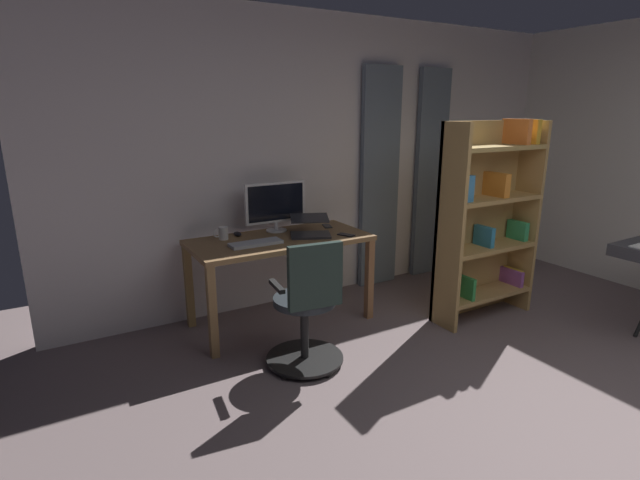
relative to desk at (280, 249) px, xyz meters
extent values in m
cube|color=silver|center=(-0.85, -0.50, 0.66)|extent=(5.41, 0.10, 2.63)
cube|color=slate|center=(-1.98, -0.39, 0.44)|extent=(0.39, 0.06, 2.19)
cube|color=slate|center=(-1.31, -0.39, 0.44)|extent=(0.44, 0.06, 2.19)
cube|color=olive|center=(0.00, 0.00, 0.08)|extent=(1.48, 0.70, 0.04)
cube|color=#8E5F3C|center=(-0.70, 0.31, -0.30)|extent=(0.06, 0.06, 0.71)
cube|color=olive|center=(0.70, 0.31, -0.30)|extent=(0.06, 0.06, 0.71)
cube|color=olive|center=(-0.70, -0.31, -0.30)|extent=(0.06, 0.06, 0.71)
cube|color=olive|center=(0.70, -0.31, -0.30)|extent=(0.06, 0.06, 0.71)
cylinder|color=black|center=(0.16, 0.72, -0.62)|extent=(0.56, 0.56, 0.02)
sphere|color=black|center=(-0.09, 0.75, -0.63)|extent=(0.05, 0.05, 0.05)
sphere|color=black|center=(0.06, 0.49, -0.63)|extent=(0.05, 0.05, 0.05)
sphere|color=black|center=(0.35, 0.55, -0.63)|extent=(0.05, 0.05, 0.05)
sphere|color=black|center=(0.39, 0.85, -0.63)|extent=(0.05, 0.05, 0.05)
sphere|color=black|center=(0.11, 0.98, -0.63)|extent=(0.05, 0.05, 0.05)
cylinder|color=black|center=(0.16, 0.72, -0.41)|extent=(0.06, 0.06, 0.42)
cylinder|color=#22282D|center=(0.16, 0.72, -0.17)|extent=(0.49, 0.49, 0.05)
cube|color=#1F2E28|center=(0.19, 0.92, 0.07)|extent=(0.38, 0.09, 0.44)
cube|color=black|center=(0.36, 0.70, -0.04)|extent=(0.07, 0.24, 0.03)
cube|color=black|center=(-0.04, 0.75, -0.04)|extent=(0.07, 0.24, 0.03)
cylinder|color=white|center=(-0.08, -0.23, 0.10)|extent=(0.18, 0.18, 0.01)
cylinder|color=white|center=(-0.08, -0.23, 0.14)|extent=(0.04, 0.04, 0.07)
cube|color=white|center=(-0.08, -0.23, 0.35)|extent=(0.56, 0.03, 0.35)
cube|color=black|center=(-0.08, -0.22, 0.35)|extent=(0.51, 0.01, 0.31)
cube|color=#B7BCC1|center=(0.25, 0.10, 0.11)|extent=(0.42, 0.15, 0.02)
cube|color=#232328|center=(-0.24, 0.08, 0.11)|extent=(0.39, 0.34, 0.02)
cube|color=#232328|center=(-0.29, -0.02, 0.23)|extent=(0.39, 0.34, 0.04)
ellipsoid|color=black|center=(0.28, -0.24, 0.11)|extent=(0.06, 0.10, 0.04)
cube|color=black|center=(-0.52, 0.21, 0.10)|extent=(0.13, 0.16, 0.01)
cube|color=black|center=(-0.54, -0.14, 0.10)|extent=(0.11, 0.16, 0.01)
cylinder|color=white|center=(0.42, -0.19, 0.15)|extent=(0.08, 0.08, 0.11)
torus|color=white|center=(0.47, -0.19, 0.15)|extent=(0.07, 0.01, 0.07)
cube|color=tan|center=(-2.06, 0.77, 0.19)|extent=(0.04, 0.30, 1.70)
cube|color=tan|center=(-1.14, 0.77, 0.19)|extent=(0.04, 0.30, 1.70)
cube|color=tan|center=(-1.60, 0.64, 0.19)|extent=(0.95, 0.04, 1.70)
cube|color=#AF874E|center=(-1.60, 0.77, -0.45)|extent=(0.88, 0.30, 0.04)
cube|color=#AD874A|center=(-1.60, 0.77, -0.02)|extent=(0.88, 0.30, 0.04)
cube|color=#AF874B|center=(-1.60, 0.77, 0.40)|extent=(0.88, 0.30, 0.04)
cube|color=#AD8E4D|center=(-1.60, 0.77, 0.82)|extent=(0.88, 0.30, 0.04)
cube|color=#934D9C|center=(-1.97, 0.77, -0.36)|extent=(0.04, 0.25, 0.14)
cube|color=#319A5D|center=(-1.99, 0.77, 0.08)|extent=(0.05, 0.20, 0.17)
cube|color=teal|center=(-1.24, 0.77, 0.52)|extent=(0.07, 0.21, 0.21)
cube|color=gold|center=(-1.97, 0.77, 0.94)|extent=(0.05, 0.23, 0.20)
cube|color=#319046|center=(-1.35, 0.77, -0.33)|extent=(0.03, 0.26, 0.19)
cube|color=teal|center=(-1.55, 0.77, 0.08)|extent=(0.05, 0.20, 0.17)
cube|color=orange|center=(-1.64, 0.77, 0.52)|extent=(0.07, 0.24, 0.20)
cube|color=orange|center=(-1.83, 0.77, 0.95)|extent=(0.05, 0.26, 0.21)
cube|color=gold|center=(-1.99, 0.77, -0.36)|extent=(0.03, 0.20, 0.14)
camera|label=1|loc=(1.66, 3.51, 1.13)|focal=27.11mm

